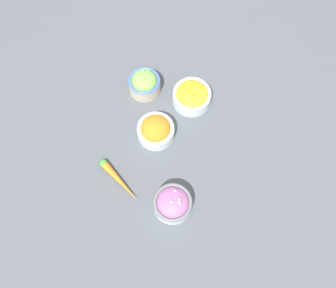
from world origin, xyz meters
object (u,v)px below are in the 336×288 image
(bowl_lettuce, at_px, (144,83))
(bowl_red_onion, at_px, (173,203))
(bowl_squash, at_px, (192,96))
(loose_carrot, at_px, (118,179))
(bowl_carrots, at_px, (156,130))

(bowl_lettuce, distance_m, bowl_red_onion, 0.45)
(bowl_red_onion, bearing_deg, bowl_lettuce, 24.69)
(bowl_squash, height_order, loose_carrot, bowl_squash)
(bowl_carrots, bearing_deg, bowl_lettuce, 25.02)
(bowl_red_onion, relative_size, loose_carrot, 0.76)
(bowl_lettuce, bearing_deg, loose_carrot, 179.07)
(bowl_carrots, distance_m, bowl_red_onion, 0.26)
(bowl_red_onion, xyz_separation_m, loose_carrot, (0.05, 0.19, -0.02))
(bowl_squash, relative_size, bowl_red_onion, 1.12)
(bowl_carrots, relative_size, bowl_squash, 0.93)
(bowl_squash, bearing_deg, bowl_red_onion, -178.56)
(bowl_carrots, distance_m, bowl_squash, 0.18)
(bowl_squash, distance_m, bowl_lettuce, 0.18)
(bowl_squash, height_order, bowl_red_onion, bowl_red_onion)
(bowl_carrots, distance_m, bowl_lettuce, 0.19)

